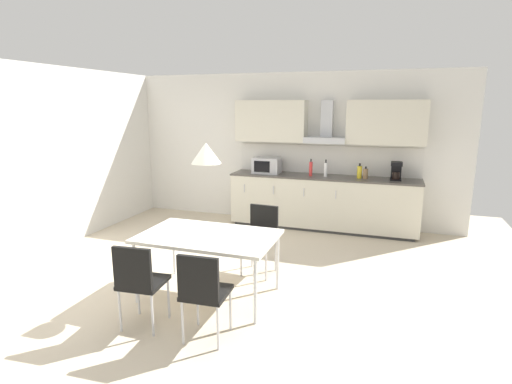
{
  "coord_description": "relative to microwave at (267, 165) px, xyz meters",
  "views": [
    {
      "loc": [
        1.97,
        -4.14,
        2.14
      ],
      "look_at": [
        0.31,
        0.79,
        1.0
      ],
      "focal_mm": 28.0,
      "sensor_mm": 36.0,
      "label": 1
    }
  ],
  "objects": [
    {
      "name": "wall_left",
      "position": [
        -2.67,
        -2.66,
        0.28
      ],
      "size": [
        0.1,
        7.1,
        2.71
      ],
      "primitive_type": "cube",
      "color": "silver",
      "rests_on": "ground_plane"
    },
    {
      "name": "microwave",
      "position": [
        0.0,
        0.0,
        0.0
      ],
      "size": [
        0.48,
        0.35,
        0.28
      ],
      "color": "#ADADB2",
      "rests_on": "kitchen_counter"
    },
    {
      "name": "wall_back",
      "position": [
        0.12,
        0.35,
        0.28
      ],
      "size": [
        6.57,
        0.1,
        2.71
      ],
      "primitive_type": "cube",
      "color": "silver",
      "rests_on": "ground_plane"
    },
    {
      "name": "chair_far_right",
      "position": [
        0.58,
        -2.13,
        -0.54
      ],
      "size": [
        0.43,
        0.43,
        0.87
      ],
      "color": "black",
      "rests_on": "ground_plane"
    },
    {
      "name": "dining_table",
      "position": [
        0.24,
        -2.97,
        -0.39
      ],
      "size": [
        1.5,
        0.93,
        0.73
      ],
      "color": "silver",
      "rests_on": "ground_plane"
    },
    {
      "name": "bottle_red",
      "position": [
        0.81,
        -0.04,
        -0.01
      ],
      "size": [
        0.06,
        0.06,
        0.3
      ],
      "color": "red",
      "rests_on": "kitchen_counter"
    },
    {
      "name": "coffee_maker",
      "position": [
        2.21,
        0.03,
        0.01
      ],
      "size": [
        0.18,
        0.19,
        0.3
      ],
      "color": "black",
      "rests_on": "kitchen_counter"
    },
    {
      "name": "bottle_white",
      "position": [
        1.07,
        -0.04,
        -0.01
      ],
      "size": [
        0.06,
        0.06,
        0.3
      ],
      "color": "white",
      "rests_on": "kitchen_counter"
    },
    {
      "name": "kitchen_counter",
      "position": [
        1.02,
        0.0,
        -0.6
      ],
      "size": [
        3.24,
        0.62,
        0.94
      ],
      "color": "#333333",
      "rests_on": "ground_plane"
    },
    {
      "name": "backsplash_tile",
      "position": [
        1.02,
        0.28,
        0.11
      ],
      "size": [
        3.22,
        0.02,
        0.5
      ],
      "primitive_type": "cube",
      "color": "silver",
      "rests_on": "kitchen_counter"
    },
    {
      "name": "pendant_lamp",
      "position": [
        0.24,
        -2.97,
        0.56
      ],
      "size": [
        0.32,
        0.32,
        0.22
      ],
      "primitive_type": "cone",
      "color": "silver"
    },
    {
      "name": "upper_wall_cabinets",
      "position": [
        1.02,
        0.13,
        0.77
      ],
      "size": [
        3.22,
        0.4,
        0.72
      ],
      "color": "beige"
    },
    {
      "name": "bottle_brown",
      "position": [
        1.73,
        -0.02,
        -0.05
      ],
      "size": [
        0.08,
        0.08,
        0.2
      ],
      "color": "brown",
      "rests_on": "kitchen_counter"
    },
    {
      "name": "ground_plane",
      "position": [
        0.12,
        -2.66,
        -1.09
      ],
      "size": [
        8.22,
        8.88,
        0.02
      ],
      "primitive_type": "cube",
      "color": "beige"
    },
    {
      "name": "chair_near_left",
      "position": [
        -0.09,
        -3.82,
        -0.54
      ],
      "size": [
        0.43,
        0.43,
        0.87
      ],
      "color": "black",
      "rests_on": "ground_plane"
    },
    {
      "name": "chair_near_right",
      "position": [
        0.58,
        -3.82,
        -0.54
      ],
      "size": [
        0.42,
        0.42,
        0.87
      ],
      "color": "black",
      "rests_on": "ground_plane"
    },
    {
      "name": "bottle_yellow",
      "position": [
        1.63,
        -0.01,
        -0.03
      ],
      "size": [
        0.08,
        0.08,
        0.25
      ],
      "color": "yellow",
      "rests_on": "kitchen_counter"
    }
  ]
}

